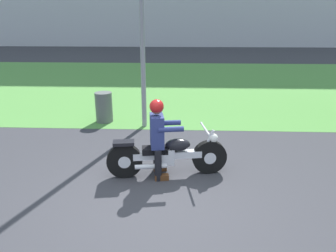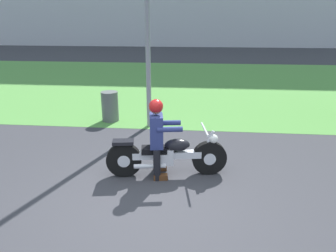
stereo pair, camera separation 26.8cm
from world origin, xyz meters
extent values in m
plane|color=#38383D|center=(0.00, 0.00, 0.00)|extent=(120.00, 120.00, 0.00)
cube|color=#549342|center=(0.00, 9.41, 0.00)|extent=(60.00, 12.00, 0.01)
cylinder|color=black|center=(0.88, 1.15, 0.31)|extent=(0.62, 0.21, 0.61)
cylinder|color=silver|center=(0.88, 1.15, 0.31)|extent=(0.23, 0.17, 0.21)
cylinder|color=black|center=(-0.60, 0.92, 0.31)|extent=(0.62, 0.21, 0.61)
cylinder|color=silver|center=(-0.60, 0.92, 0.31)|extent=(0.23, 0.17, 0.21)
cube|color=silver|center=(0.14, 1.04, 0.39)|extent=(1.21, 0.32, 0.12)
cube|color=silver|center=(0.09, 1.03, 0.37)|extent=(0.35, 0.29, 0.28)
ellipsoid|color=black|center=(0.32, 1.07, 0.57)|extent=(0.47, 0.30, 0.22)
cube|color=black|center=(-0.07, 1.00, 0.49)|extent=(0.47, 0.30, 0.10)
cube|color=black|center=(-0.60, 0.92, 0.64)|extent=(0.39, 0.25, 0.06)
cylinder|color=silver|center=(0.83, 1.15, 0.56)|extent=(0.26, 0.09, 0.53)
cylinder|color=silver|center=(0.78, 1.14, 0.85)|extent=(0.14, 0.66, 0.04)
sphere|color=white|center=(0.94, 1.16, 0.67)|extent=(0.16, 0.16, 0.16)
cylinder|color=silver|center=(-0.13, 0.85, 0.25)|extent=(0.56, 0.16, 0.08)
cylinder|color=black|center=(-0.06, 1.19, 0.28)|extent=(0.12, 0.12, 0.56)
cube|color=#593319|center=(0.00, 1.20, 0.05)|extent=(0.25, 0.14, 0.10)
cylinder|color=black|center=(-0.01, 0.83, 0.28)|extent=(0.12, 0.12, 0.56)
cube|color=#593319|center=(0.05, 0.84, 0.05)|extent=(0.25, 0.14, 0.10)
cube|color=navy|center=(-0.04, 1.01, 0.84)|extent=(0.28, 0.41, 0.56)
cylinder|color=navy|center=(0.16, 1.21, 0.92)|extent=(0.43, 0.15, 0.09)
cylinder|color=navy|center=(0.21, 0.88, 0.92)|extent=(0.43, 0.15, 0.09)
sphere|color=#996B4C|center=(-0.04, 1.01, 1.24)|extent=(0.20, 0.20, 0.20)
sphere|color=#B21919|center=(-0.04, 1.01, 1.27)|extent=(0.24, 0.24, 0.24)
cylinder|color=gray|center=(-0.57, 3.68, 3.03)|extent=(0.12, 0.12, 6.07)
cylinder|color=#595E5B|center=(-1.68, 4.01, 0.40)|extent=(0.45, 0.45, 0.79)
camera|label=1|loc=(0.38, -4.06, 2.67)|focal=34.12mm
camera|label=2|loc=(0.65, -4.04, 2.67)|focal=34.12mm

